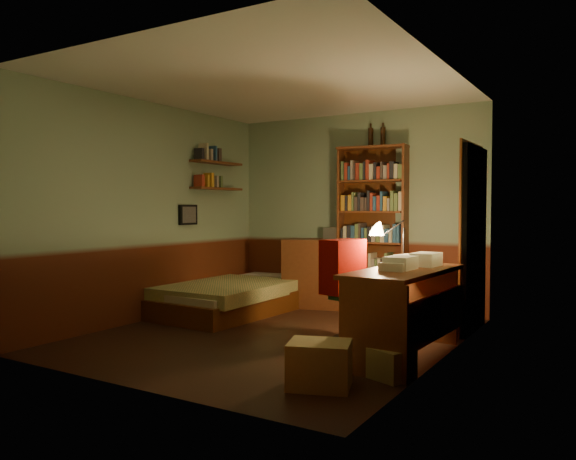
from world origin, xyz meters
The scene contains 24 objects.
floor centered at (0.00, 0.00, -0.01)m, with size 3.50×4.00×0.02m, color black.
ceiling centered at (0.00, 0.00, 2.61)m, with size 3.50×4.00×0.02m, color silver.
wall_back centered at (0.00, 2.01, 1.30)m, with size 3.50×0.02×2.60m, color gray.
wall_left centered at (-1.76, 0.00, 1.30)m, with size 0.02×4.00×2.60m, color gray.
wall_right centered at (1.76, 0.00, 1.30)m, with size 0.02×4.00×2.60m, color gray.
wall_front centered at (0.00, -2.01, 1.30)m, with size 3.50×0.02×2.60m, color gray.
doorway centered at (1.72, 1.30, 1.00)m, with size 0.06×0.90×2.00m, color black.
door_trim centered at (1.69, 1.30, 1.00)m, with size 0.02×0.98×2.08m, color #49220C.
bed centered at (-1.19, 0.91, 0.33)m, with size 1.19×2.23×0.66m, color olive.
dresser centered at (-0.36, 1.76, 0.46)m, with size 1.03×0.52×0.92m, color #5A2C15.
mini_stereo centered at (-0.23, 1.89, 0.99)m, with size 0.28×0.22×0.15m, color #B2B2B7.
bookshelf centered at (0.31, 1.85, 1.07)m, with size 0.91×0.28×2.13m, color #5A2C15.
bottle_left centered at (0.23, 1.96, 2.26)m, with size 0.07×0.07×0.25m, color black.
bottle_right centered at (0.40, 1.96, 2.26)m, with size 0.07×0.07×0.25m, color black.
desk centered at (1.44, -0.13, 0.40)m, with size 0.61×1.48×0.79m, color #5A2C15.
paper_stack centered at (1.39, 0.18, 0.85)m, with size 0.20×0.27×0.11m, color silver.
desk_lamp centered at (1.20, 0.53, 1.13)m, with size 0.20×0.20×0.68m, color black.
office_chair centered at (0.88, 0.13, 0.55)m, with size 0.55×0.48×1.10m, color #29562A.
red_jacket centered at (0.75, 0.22, 1.37)m, with size 0.25×0.46×0.54m, color #950900.
wall_shelf_lower centered at (-1.64, 1.10, 1.60)m, with size 0.20×0.90×0.03m, color #5A2C15.
wall_shelf_upper centered at (-1.64, 1.10, 1.95)m, with size 0.20×0.90×0.03m, color #5A2C15.
framed_picture centered at (-1.72, 0.60, 1.25)m, with size 0.04×0.32×0.26m, color black.
cardboard_box_a centered at (1.19, -1.26, 0.17)m, with size 0.46×0.36×0.34m, color #98844D.
cardboard_box_b centered at (1.55, -0.78, 0.12)m, with size 0.34×0.28×0.24m, color #98844D.
Camera 1 is at (3.13, -4.92, 1.34)m, focal length 35.00 mm.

